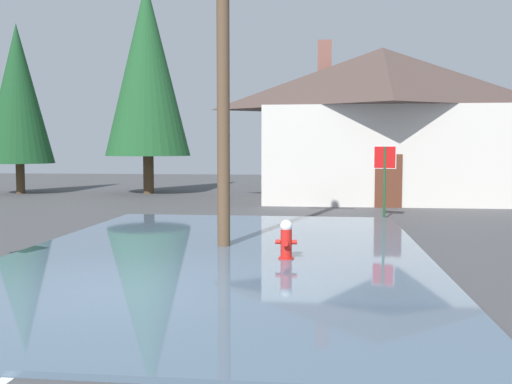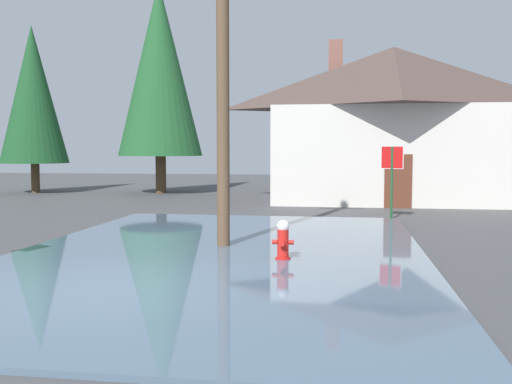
{
  "view_description": "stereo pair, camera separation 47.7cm",
  "coord_description": "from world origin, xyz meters",
  "views": [
    {
      "loc": [
        3.14,
        -8.38,
        2.23
      ],
      "look_at": [
        1.68,
        4.51,
        1.25
      ],
      "focal_mm": 40.83,
      "sensor_mm": 36.0,
      "label": 1
    },
    {
      "loc": [
        3.61,
        -8.32,
        2.23
      ],
      "look_at": [
        1.68,
        4.51,
        1.25
      ],
      "focal_mm": 40.83,
      "sensor_mm": 36.0,
      "label": 2
    }
  ],
  "objects": [
    {
      "name": "stop_sign_far",
      "position": [
        5.11,
        10.21,
        1.64
      ],
      "size": [
        0.67,
        0.28,
        2.3
      ],
      "color": "#1E4C28",
      "rests_on": "ground"
    },
    {
      "name": "house",
      "position": [
        5.6,
        16.5,
        3.31
      ],
      "size": [
        10.3,
        6.07,
        6.88
      ],
      "color": "beige",
      "rests_on": "ground"
    },
    {
      "name": "pine_tree_tall_left",
      "position": [
        -5.33,
        19.4,
        6.05
      ],
      "size": [
        4.11,
        4.11,
        10.28
      ],
      "color": "#4C3823",
      "rests_on": "ground"
    },
    {
      "name": "ground_plane",
      "position": [
        0.0,
        0.0,
        -0.05
      ],
      "size": [
        80.0,
        80.0,
        0.1
      ],
      "primitive_type": "cube",
      "color": "#424244"
    },
    {
      "name": "fire_hydrant",
      "position": [
        2.46,
        2.83,
        0.41
      ],
      "size": [
        0.42,
        0.36,
        0.84
      ],
      "color": "red",
      "rests_on": "ground"
    },
    {
      "name": "utility_pole",
      "position": [
        1.0,
        4.19,
        5.03
      ],
      "size": [
        1.6,
        0.28,
        9.69
      ],
      "color": "brown",
      "rests_on": "ground"
    },
    {
      "name": "lane_stop_bar",
      "position": [
        0.32,
        -2.44,
        0.0
      ],
      "size": [
        3.45,
        0.44,
        0.01
      ],
      "primitive_type": "cube",
      "rotation": [
        0.0,
        0.0,
        -0.04
      ],
      "color": "silver",
      "rests_on": "ground"
    },
    {
      "name": "pine_tree_mid_left",
      "position": [
        -11.58,
        18.66,
        4.85
      ],
      "size": [
        3.3,
        3.3,
        8.24
      ],
      "color": "#4C3823",
      "rests_on": "ground"
    },
    {
      "name": "flood_puddle",
      "position": [
        1.06,
        3.38,
        0.04
      ],
      "size": [
        8.46,
        13.11,
        0.07
      ],
      "primitive_type": "cube",
      "color": "#4C6075",
      "rests_on": "ground"
    }
  ]
}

